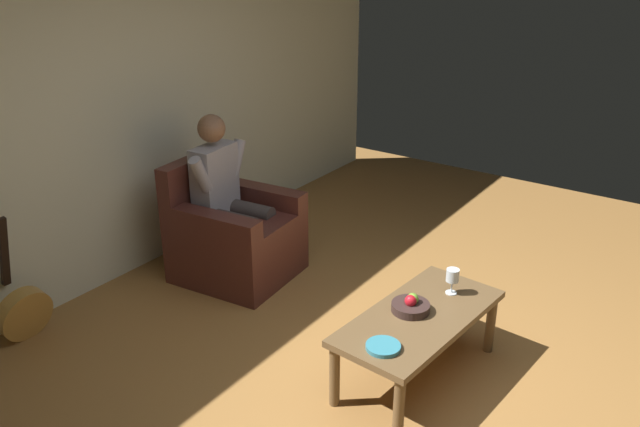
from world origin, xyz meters
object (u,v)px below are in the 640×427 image
Objects in this scene: coffee_table at (419,323)px; guitar at (23,308)px; wine_glass_near at (452,277)px; armchair at (233,236)px; decorative_dish at (383,347)px; person_seated at (228,193)px; fruit_bowl at (411,306)px.

coffee_table is 1.19× the size of guitar.
wine_glass_near is (-1.42, 2.32, 0.32)m from guitar.
coffee_table is (0.35, 1.75, 0.04)m from armchair.
person_seated is at bearing -113.22° from decorative_dish.
guitar is 2.74m from wine_glass_near.
armchair reaches higher than decorative_dish.
guitar is 5.25× the size of decorative_dish.
person_seated reaches higher than decorative_dish.
armchair is at bearing -90.56° from wine_glass_near.
person_seated is at bearing -101.21° from fruit_bowl.
armchair is at bearing -101.17° from coffee_table.
guitar is at bearing -58.55° from wine_glass_near.
person_seated is 1.27× the size of guitar.
fruit_bowl is at bearing 72.91° from armchair.
guitar reaches higher than wine_glass_near.
person_seated is 1.82m from wine_glass_near.
armchair is 1.73m from fruit_bowl.
decorative_dish is (0.76, 1.77, -0.23)m from person_seated.
fruit_bowl reaches higher than decorative_dish.
coffee_table is 0.11m from fruit_bowl.
coffee_table is at bearing 73.32° from person_seated.
guitar is at bearing -25.84° from armchair.
armchair reaches higher than fruit_bowl.
fruit_bowl is 0.42m from decorative_dish.
decorative_dish is at bearing 106.64° from guitar.
armchair reaches higher than wine_glass_near.
guitar is 4.39× the size of fruit_bowl.
person_seated reaches higher than armchair.
armchair is 0.93× the size of guitar.
decorative_dish is (0.74, -0.05, -0.10)m from wine_glass_near.
person_seated is at bearing -100.99° from coffee_table.
coffee_table is 2.53m from guitar.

